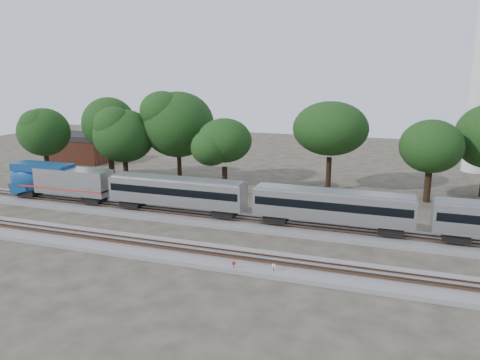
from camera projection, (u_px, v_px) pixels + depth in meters
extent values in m
plane|color=#383328|center=(208.00, 241.00, 45.69)|extent=(160.00, 160.00, 0.00)
cube|color=slate|center=(230.00, 220.00, 51.16)|extent=(160.00, 5.00, 0.40)
cube|color=brown|center=(227.00, 218.00, 50.40)|extent=(160.00, 0.08, 0.15)
cube|color=brown|center=(232.00, 215.00, 51.72)|extent=(160.00, 0.08, 0.15)
cube|color=slate|center=(191.00, 253.00, 41.96)|extent=(160.00, 5.00, 0.40)
cube|color=brown|center=(187.00, 251.00, 41.20)|extent=(160.00, 0.08, 0.15)
cube|color=brown|center=(194.00, 246.00, 42.52)|extent=(160.00, 0.08, 0.15)
cube|color=#B7B9BE|center=(74.00, 181.00, 56.99)|extent=(9.76, 2.76, 3.04)
ellipsoid|color=navy|center=(28.00, 179.00, 59.27)|extent=(4.97, 2.87, 4.23)
cube|color=navy|center=(43.00, 167.00, 58.10)|extent=(7.83, 2.71, 0.92)
cube|color=black|center=(30.00, 172.00, 58.92)|extent=(0.41, 2.12, 1.21)
cube|color=#AD2A1A|center=(67.00, 186.00, 57.52)|extent=(11.97, 2.80, 0.17)
cube|color=black|center=(30.00, 192.00, 59.62)|extent=(2.39, 2.03, 0.83)
cube|color=black|center=(94.00, 198.00, 56.53)|extent=(2.39, 2.03, 0.83)
cube|color=#B7B9BE|center=(177.00, 192.00, 52.56)|extent=(16.02, 2.76, 2.76)
cube|color=black|center=(177.00, 189.00, 52.50)|extent=(15.47, 2.81, 0.83)
cube|color=gray|center=(176.00, 179.00, 52.24)|extent=(15.65, 2.21, 0.32)
cube|color=black|center=(133.00, 202.00, 54.82)|extent=(2.39, 2.03, 0.83)
cube|color=black|center=(225.00, 212.00, 51.12)|extent=(2.39, 2.03, 0.83)
cube|color=#B7B9BE|center=(332.00, 206.00, 47.02)|extent=(16.02, 2.76, 2.76)
cube|color=black|center=(332.00, 203.00, 46.96)|extent=(15.47, 2.81, 0.83)
cube|color=gray|center=(333.00, 192.00, 46.69)|extent=(15.65, 2.21, 0.32)
cube|color=black|center=(276.00, 217.00, 49.28)|extent=(2.39, 2.03, 0.83)
cube|color=black|center=(391.00, 229.00, 45.58)|extent=(2.39, 2.03, 0.83)
cube|color=black|center=(456.00, 236.00, 43.73)|extent=(2.39, 2.03, 0.83)
cylinder|color=#512D19|center=(234.00, 268.00, 38.26)|extent=(0.06, 0.06, 0.89)
cylinder|color=red|center=(234.00, 263.00, 38.17)|extent=(0.31, 0.10, 0.32)
cylinder|color=#512D19|center=(274.00, 270.00, 37.74)|extent=(0.06, 0.06, 0.93)
cylinder|color=silver|center=(274.00, 266.00, 37.65)|extent=(0.33, 0.07, 0.33)
cube|color=#512D19|center=(270.00, 272.00, 38.24)|extent=(0.58, 0.48, 0.30)
cone|color=silver|center=(476.00, 158.00, 76.76)|extent=(7.01, 7.01, 4.38)
cube|color=brown|center=(83.00, 150.00, 85.46)|extent=(10.34, 7.32, 4.10)
cube|color=black|center=(82.00, 136.00, 84.89)|extent=(10.55, 7.52, 0.92)
cylinder|color=black|center=(47.00, 169.00, 68.77)|extent=(0.70, 0.70, 4.06)
ellipsoid|color=black|center=(44.00, 132.00, 67.51)|extent=(7.66, 7.66, 6.52)
cylinder|color=black|center=(112.00, 166.00, 70.10)|extent=(0.70, 0.70, 4.65)
ellipsoid|color=black|center=(109.00, 124.00, 68.66)|extent=(8.76, 8.76, 7.45)
cylinder|color=black|center=(126.00, 174.00, 66.00)|extent=(0.70, 0.70, 3.98)
ellipsoid|color=black|center=(124.00, 136.00, 64.77)|extent=(7.50, 7.50, 6.38)
cylinder|color=black|center=(180.00, 170.00, 66.91)|extent=(0.70, 0.70, 4.77)
ellipsoid|color=black|center=(178.00, 124.00, 65.43)|extent=(8.99, 8.99, 7.64)
cylinder|color=black|center=(225.00, 182.00, 60.95)|extent=(0.70, 0.70, 4.04)
ellipsoid|color=black|center=(224.00, 140.00, 59.70)|extent=(7.63, 7.63, 6.48)
cylinder|color=black|center=(328.00, 174.00, 64.32)|extent=(0.70, 0.70, 4.64)
ellipsoid|color=black|center=(331.00, 128.00, 62.88)|extent=(8.76, 8.76, 7.44)
cylinder|color=black|center=(427.00, 187.00, 58.82)|extent=(0.70, 0.70, 3.82)
ellipsoid|color=black|center=(431.00, 146.00, 57.64)|extent=(7.21, 7.21, 6.13)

